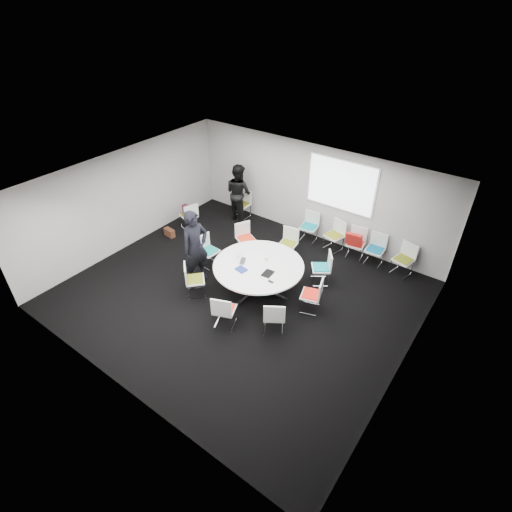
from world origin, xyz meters
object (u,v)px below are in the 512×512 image
Objects in this scene: chair_ring_g at (225,315)px; maroon_bag at (188,210)px; chair_ring_f at (195,285)px; person_main at (196,247)px; chair_ring_e at (209,256)px; chair_back_c at (355,249)px; cup at (266,259)px; person_back at (239,193)px; chair_ring_c at (287,249)px; chair_ring_d at (246,244)px; laptop at (244,261)px; chair_back_d at (374,255)px; chair_ring_b at (321,273)px; chair_ring_a at (311,300)px; chair_ring_h at (274,321)px; brown_bag at (170,233)px; chair_back_a at (309,232)px; chair_person_back at (242,209)px; chair_back_e at (402,265)px; conference_table at (258,271)px; chair_spare_left at (190,220)px; chair_back_b at (334,241)px.

maroon_bag is at bearing 122.20° from chair_ring_g.
chair_ring_f is 0.45× the size of person_main.
chair_ring_e is 1.00× the size of chair_back_c.
person_back is at bearing 139.51° from cup.
chair_ring_c is 1.20m from chair_ring_d.
laptop is 3.26× the size of cup.
chair_ring_b is at bearing 61.19° from chair_back_d.
chair_ring_h is (-0.32, -1.08, 0.00)m from chair_ring_a.
chair_ring_c is 2.20× the size of maroon_bag.
chair_ring_b reaches higher than cup.
chair_ring_d is 9.78× the size of cup.
person_back is (-2.46, 0.96, 0.65)m from chair_ring_c.
chair_ring_d is 2.49m from brown_bag.
chair_back_a is at bearing 71.99° from chair_ring_g.
chair_ring_d is 1.87m from person_main.
chair_ring_g is 5.00m from chair_person_back.
chair_back_c and chair_back_e have the same top height.
chair_ring_b is at bearing 45.42° from conference_table.
chair_ring_b is 1.00× the size of chair_spare_left.
chair_person_back is 3.61m from cup.
chair_ring_d is at bearing 3.95° from person_main.
person_main reaches higher than chair_back_a.
conference_table is 5.53× the size of maroon_bag.
chair_ring_c is 1.16m from chair_back_a.
chair_ring_f reaches higher than maroon_bag.
chair_ring_b is at bearing 116.56° from chair_ring_e.
chair_person_back reaches higher than maroon_bag.
maroon_bag is (-3.34, -0.42, 0.34)m from chair_ring_c.
chair_back_a is at bearing 155.03° from chair_ring_e.
chair_back_e is (1.99, 0.00, 0.00)m from chair_back_b.
brown_bag is at bearing 173.30° from conference_table.
conference_table is 2.82m from chair_back_b.
maroon_bag is at bearing 77.70° from brown_bag.
person_back is at bearing 102.57° from chair_ring_g.
chair_ring_f and chair_person_back have the same top height.
chair_ring_h is 5.17m from person_back.
chair_ring_h is 4.98m from brown_bag.
maroon_bag is at bearing 67.07° from person_back.
chair_person_back is at bearing 154.56° from chair_ring_f.
chair_person_back is 2.99× the size of laptop.
conference_table is at bearing 76.22° from chair_ring_a.
chair_person_back is 2.49m from brown_bag.
chair_ring_d and chair_person_back have the same top height.
laptop is at bearing 78.40° from chair_ring_a.
cup is 0.25× the size of brown_bag.
chair_back_c is at bearing -57.14° from laptop.
person_back reaches higher than chair_ring_f.
chair_spare_left is at bearing -116.99° from chair_ring_e.
person_main is at bearing 50.58° from chair_ring_c.
chair_ring_d is 3.06m from chair_back_c.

